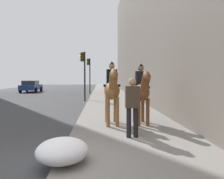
# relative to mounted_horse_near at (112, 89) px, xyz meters

# --- Properties ---
(sidewalk_slab) EXTENTS (120.00, 3.83, 0.12)m
(sidewalk_slab) POSITION_rel_mounted_horse_near_xyz_m (-4.06, -0.57, -1.34)
(sidewalk_slab) COLOR gray
(sidewalk_slab) RESTS_ON ground
(mounted_horse_near) EXTENTS (2.15, 0.61, 2.30)m
(mounted_horse_near) POSITION_rel_mounted_horse_near_xyz_m (0.00, 0.00, 0.00)
(mounted_horse_near) COLOR brown
(mounted_horse_near) RESTS_ON sidewalk_slab
(mounted_horse_far) EXTENTS (2.15, 0.61, 2.23)m
(mounted_horse_far) POSITION_rel_mounted_horse_near_xyz_m (0.03, -1.07, -0.06)
(mounted_horse_far) COLOR brown
(mounted_horse_far) RESTS_ON sidewalk_slab
(pedestrian_greeting) EXTENTS (0.26, 0.40, 1.70)m
(pedestrian_greeting) POSITION_rel_mounted_horse_near_xyz_m (-1.99, -0.49, -0.30)
(pedestrian_greeting) COLOR black
(pedestrian_greeting) RESTS_ON sidewalk_slab
(car_near_lane) EXTENTS (4.43, 2.05, 1.44)m
(car_near_lane) POSITION_rel_mounted_horse_near_xyz_m (22.62, 8.96, -0.65)
(car_near_lane) COLOR navy
(car_near_lane) RESTS_ON ground
(traffic_light_near_curb) EXTENTS (0.20, 0.44, 3.81)m
(traffic_light_near_curb) POSITION_rel_mounted_horse_near_xyz_m (10.68, 1.72, 1.16)
(traffic_light_near_curb) COLOR black
(traffic_light_near_curb) RESTS_ON ground
(traffic_light_far_curb) EXTENTS (0.20, 0.44, 3.95)m
(traffic_light_far_curb) POSITION_rel_mounted_horse_near_xyz_m (19.34, 1.67, 1.24)
(traffic_light_far_curb) COLOR black
(traffic_light_far_curb) RESTS_ON ground
(snow_pile_near) EXTENTS (1.37, 1.05, 0.47)m
(snow_pile_near) POSITION_rel_mounted_horse_near_xyz_m (-4.05, 1.19, -1.04)
(snow_pile_near) COLOR white
(snow_pile_near) RESTS_ON sidewalk_slab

